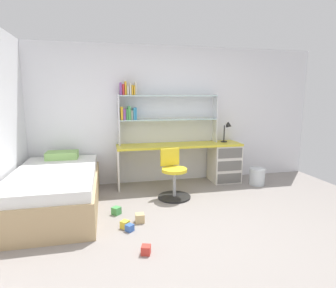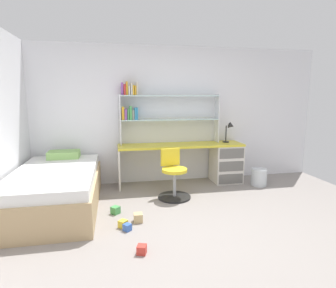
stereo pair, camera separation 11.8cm
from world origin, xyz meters
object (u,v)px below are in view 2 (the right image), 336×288
desk (213,160)px  desk_lamp (230,129)px  bed_platform (56,189)px  toy_block_natural_3 (138,218)px  toy_block_red_1 (142,250)px  toy_block_yellow_2 (123,224)px  swivel_chair (174,179)px  toy_block_blue_0 (127,227)px  waste_bin (259,177)px  bookshelf_hutch (154,108)px  toy_block_green_4 (115,210)px

desk → desk_lamp: bearing=2.7°
bed_platform → toy_block_natural_3: (1.11, -0.67, -0.23)m
toy_block_red_1 → toy_block_yellow_2: (-0.17, 0.63, -0.00)m
swivel_chair → toy_block_blue_0: swivel_chair is taller
waste_bin → toy_block_yellow_2: (-2.49, -1.19, -0.11)m
toy_block_red_1 → toy_block_natural_3: bearing=87.9°
desk_lamp → toy_block_yellow_2: bearing=-142.7°
desk_lamp → waste_bin: desk_lamp is taller
waste_bin → bed_platform: bearing=-173.3°
bed_platform → toy_block_blue_0: bed_platform is taller
desk_lamp → waste_bin: (0.43, -0.37, -0.85)m
bed_platform → bookshelf_hutch: bearing=29.9°
toy_block_yellow_2 → bookshelf_hutch: bearing=69.0°
desk → waste_bin: 0.88m
desk → toy_block_blue_0: bearing=-135.7°
desk → swivel_chair: size_ratio=2.94×
toy_block_natural_3 → desk_lamp: bearing=38.0°
bookshelf_hutch → toy_block_natural_3: bearing=-106.0°
desk_lamp → desk: bearing=-177.3°
waste_bin → toy_block_green_4: 2.69m
desk → waste_bin: bearing=-25.4°
toy_block_blue_0 → toy_block_yellow_2: 0.11m
bookshelf_hutch → toy_block_yellow_2: (-0.65, -1.69, -1.35)m
bookshelf_hutch → waste_bin: bookshelf_hutch is taller
bed_platform → toy_block_natural_3: bearing=-31.3°
desk_lamp → toy_block_blue_0: (-2.00, -1.66, -0.96)m
desk_lamp → toy_block_blue_0: 2.77m
swivel_chair → desk_lamp: bearing=28.8°
bed_platform → toy_block_blue_0: (0.96, -0.89, -0.25)m
desk → toy_block_yellow_2: (-1.73, -1.55, -0.38)m
toy_block_red_1 → toy_block_green_4: toy_block_green_4 is taller
waste_bin → toy_block_green_4: waste_bin is taller
swivel_chair → toy_block_natural_3: (-0.64, -0.78, -0.25)m
toy_block_yellow_2 → desk: bearing=41.8°
waste_bin → toy_block_yellow_2: bearing=-154.4°
desk_lamp → toy_block_green_4: (-2.14, -1.13, -0.95)m
desk → toy_block_natural_3: (-1.54, -1.43, -0.37)m
desk → toy_block_natural_3: desk is taller
desk_lamp → swivel_chair: bearing=-151.2°
desk → toy_block_green_4: desk is taller
desk_lamp → waste_bin: 1.02m
bookshelf_hutch → desk_lamp: bearing=-5.2°
toy_block_red_1 → toy_block_yellow_2: same height
toy_block_red_1 → toy_block_natural_3: size_ratio=0.82×
swivel_chair → bed_platform: 1.75m
desk → toy_block_red_1: size_ratio=24.63×
swivel_chair → toy_block_red_1: bearing=-113.6°
toy_block_red_1 → bookshelf_hutch: bearing=78.3°
desk_lamp → toy_block_green_4: bearing=-152.1°
toy_block_blue_0 → swivel_chair: bearing=51.6°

